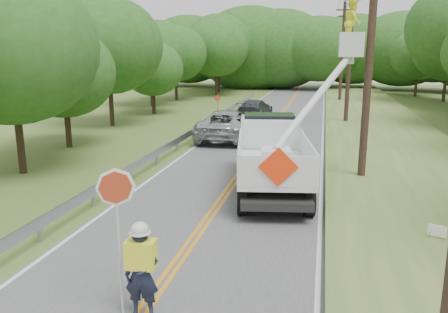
# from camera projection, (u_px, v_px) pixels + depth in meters

# --- Properties ---
(ground) EXTENTS (140.00, 140.00, 0.00)m
(ground) POSITION_uv_depth(u_px,v_px,m) (170.00, 274.00, 10.66)
(ground) COLOR #496327
(ground) RESTS_ON ground
(road) EXTENTS (7.20, 96.00, 0.03)m
(road) POSITION_uv_depth(u_px,v_px,m) (256.00, 150.00, 23.97)
(road) COLOR #4C4C4E
(road) RESTS_ON ground
(guardrail) EXTENTS (0.18, 48.00, 0.77)m
(guardrail) POSITION_uv_depth(u_px,v_px,m) (189.00, 135.00, 25.55)
(guardrail) COLOR #9CA0A4
(guardrail) RESTS_ON ground
(utility_poles) EXTENTS (1.60, 43.30, 10.00)m
(utility_poles) POSITION_uv_depth(u_px,v_px,m) (356.00, 49.00, 24.59)
(utility_poles) COLOR black
(utility_poles) RESTS_ON ground
(tall_grass_verge) EXTENTS (7.00, 96.00, 0.30)m
(tall_grass_verge) POSITION_uv_depth(u_px,v_px,m) (397.00, 154.00, 22.44)
(tall_grass_verge) COLOR #4B682D
(tall_grass_verge) RESTS_ON ground
(treeline_left) EXTENTS (10.77, 55.62, 9.88)m
(treeline_left) POSITION_uv_depth(u_px,v_px,m) (155.00, 49.00, 37.45)
(treeline_left) COLOR #332319
(treeline_left) RESTS_ON ground
(treeline_horizon) EXTENTS (55.78, 14.19, 12.14)m
(treeline_horizon) POSITION_uv_depth(u_px,v_px,m) (303.00, 49.00, 62.87)
(treeline_horizon) COLOR #284F18
(treeline_horizon) RESTS_ON ground
(flagger) EXTENTS (1.14, 0.49, 3.02)m
(flagger) POSITION_uv_depth(u_px,v_px,m) (141.00, 267.00, 8.67)
(flagger) COLOR #191E33
(flagger) RESTS_ON road
(bucket_truck) EXTENTS (4.92, 7.53, 7.03)m
(bucket_truck) POSITION_uv_depth(u_px,v_px,m) (276.00, 144.00, 17.73)
(bucket_truck) COLOR black
(bucket_truck) RESTS_ON road
(suv_silver) EXTENTS (3.05, 6.36, 1.75)m
(suv_silver) POSITION_uv_depth(u_px,v_px,m) (227.00, 124.00, 26.92)
(suv_silver) COLOR #AFB2B7
(suv_silver) RESTS_ON road
(suv_darkgrey) EXTENTS (2.55, 5.08, 1.41)m
(suv_darkgrey) POSITION_uv_depth(u_px,v_px,m) (255.00, 108.00, 35.90)
(suv_darkgrey) COLOR #363B3E
(suv_darkgrey) RESTS_ON road
(stop_sign_permanent) EXTENTS (0.40, 0.24, 2.09)m
(stop_sign_permanent) POSITION_uv_depth(u_px,v_px,m) (217.00, 105.00, 32.74)
(stop_sign_permanent) COLOR #9CA0A4
(stop_sign_permanent) RESTS_ON ground
(yard_sign) EXTENTS (0.44, 0.18, 0.67)m
(yard_sign) POSITION_uv_depth(u_px,v_px,m) (437.00, 232.00, 11.93)
(yard_sign) COLOR white
(yard_sign) RESTS_ON ground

